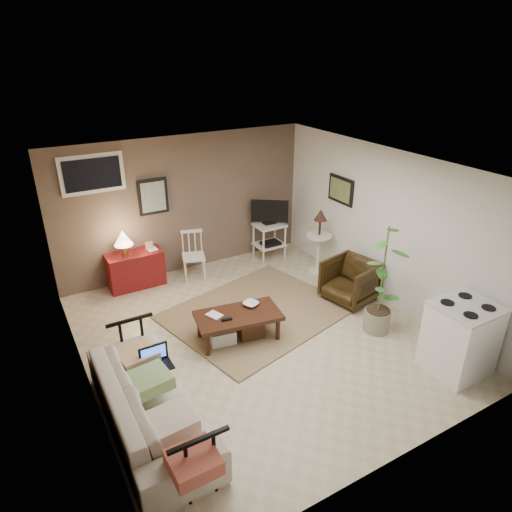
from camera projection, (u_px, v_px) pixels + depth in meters
floor at (257, 336)px, 6.43m from camera, size 5.00×5.00×0.00m
art_back at (153, 197)px, 7.51m from camera, size 0.50×0.03×0.60m
art_right at (341, 190)px, 7.61m from camera, size 0.03×0.60×0.45m
window at (92, 174)px, 6.89m from camera, size 0.96×0.03×0.60m
rug at (257, 312)px, 6.97m from camera, size 2.92×2.55×0.02m
coffee_table at (238, 324)px, 6.26m from camera, size 1.23×0.77×0.44m
sofa at (149, 395)px, 4.76m from camera, size 0.63×2.16×0.84m
sofa_pillows at (161, 401)px, 4.54m from camera, size 0.41×2.05×0.15m
sofa_end_rails at (161, 395)px, 4.84m from camera, size 0.58×2.16×0.73m
laptop at (155, 360)px, 5.09m from camera, size 0.33×0.24×0.23m
red_console at (135, 267)px, 7.60m from camera, size 0.91×0.40×1.05m
spindle_chair at (194, 257)px, 7.89m from camera, size 0.47×0.47×0.83m
tv_stand at (270, 228)px, 8.50m from camera, size 0.59×0.44×1.15m
side_table at (319, 234)px, 7.92m from camera, size 0.44×0.44×1.18m
armchair at (350, 279)px, 7.19m from camera, size 0.81×0.85×0.74m
potted_plant at (383, 276)px, 6.20m from camera, size 0.41×0.41×1.63m
stove at (460, 338)px, 5.59m from camera, size 0.72×0.67×0.94m
bowl at (251, 299)px, 6.34m from camera, size 0.21×0.12×0.21m
book_table at (210, 311)px, 6.05m from camera, size 0.15×0.07×0.21m
book_console at (147, 245)px, 7.56m from camera, size 0.15×0.02×0.20m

